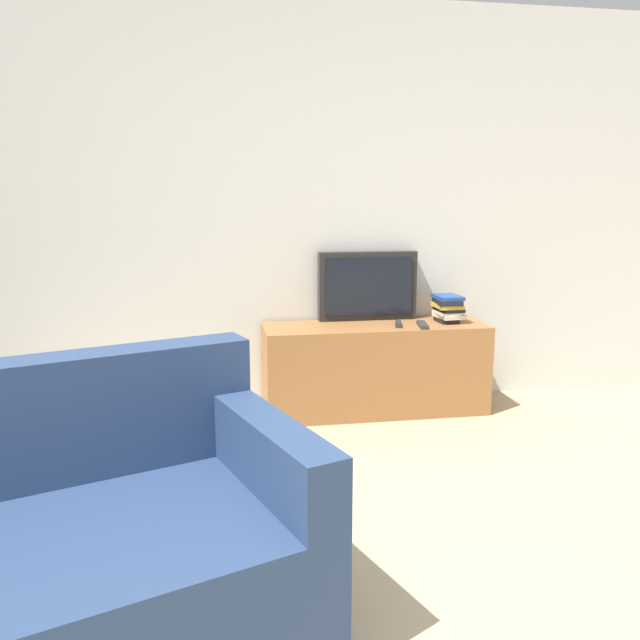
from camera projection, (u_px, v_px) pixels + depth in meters
wall_back at (259, 210)px, 4.01m from camera, size 9.00×0.06×2.60m
tv_stand at (375, 368)px, 4.05m from camera, size 1.43×0.45×0.57m
television at (368, 286)px, 4.12m from camera, size 0.66×0.09×0.45m
book_stack at (448, 308)px, 4.06m from camera, size 0.18×0.24×0.18m
remote_on_stand at (398, 324)px, 3.96m from camera, size 0.07×0.15×0.02m
remote_secondary at (423, 325)px, 3.93m from camera, size 0.08×0.20×0.02m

